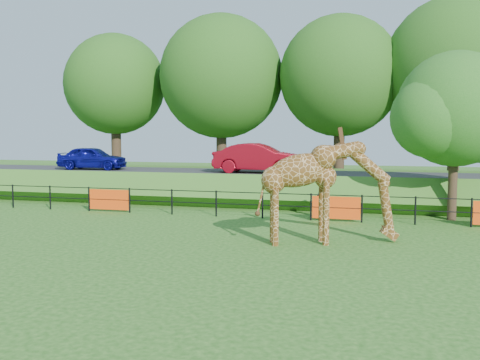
{
  "coord_description": "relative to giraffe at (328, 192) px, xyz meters",
  "views": [
    {
      "loc": [
        4.7,
        -13.32,
        3.56
      ],
      "look_at": [
        0.27,
        3.37,
        2.0
      ],
      "focal_mm": 40.0,
      "sensor_mm": 36.0,
      "label": 1
    }
  ],
  "objects": [
    {
      "name": "tree_east",
      "position": [
        4.5,
        5.91,
        2.64
      ],
      "size": [
        5.4,
        4.71,
        6.76
      ],
      "color": "#322316",
      "rests_on": "ground"
    },
    {
      "name": "car_red",
      "position": [
        -4.59,
        10.13,
        0.55
      ],
      "size": [
        4.7,
        1.71,
        1.54
      ],
      "primitive_type": "imported",
      "rotation": [
        0.0,
        0.0,
        1.55
      ],
      "color": "#A20B1A",
      "rests_on": "road"
    },
    {
      "name": "car_blue",
      "position": [
        -14.36,
        10.23,
        0.43
      ],
      "size": [
        3.98,
        1.87,
        1.32
      ],
      "primitive_type": "imported",
      "rotation": [
        0.0,
        0.0,
        1.66
      ],
      "color": "#121398",
      "rests_on": "road"
    },
    {
      "name": "embankment",
      "position": [
        -3.09,
        11.78,
        -0.99
      ],
      "size": [
        40.0,
        9.0,
        1.3
      ],
      "primitive_type": "cube",
      "color": "#1D5114",
      "rests_on": "ground"
    },
    {
      "name": "ground",
      "position": [
        -3.09,
        -3.72,
        -1.64
      ],
      "size": [
        90.0,
        90.0,
        0.0
      ],
      "primitive_type": "plane",
      "color": "#1D5114",
      "rests_on": "ground"
    },
    {
      "name": "perimeter_fence",
      "position": [
        -3.09,
        4.28,
        -1.09
      ],
      "size": [
        28.07,
        0.1,
        1.1
      ],
      "primitive_type": null,
      "color": "black",
      "rests_on": "ground"
    },
    {
      "name": "road",
      "position": [
        -3.09,
        10.28,
        -0.28
      ],
      "size": [
        40.0,
        5.0,
        0.12
      ],
      "primitive_type": "cube",
      "color": "#29292C",
      "rests_on": "embankment"
    },
    {
      "name": "visitor",
      "position": [
        -0.72,
        4.98,
        -0.97
      ],
      "size": [
        0.55,
        0.43,
        1.36
      ],
      "primitive_type": "imported",
      "rotation": [
        0.0,
        0.0,
        2.91
      ],
      "color": "black",
      "rests_on": "ground"
    },
    {
      "name": "giraffe",
      "position": [
        0.0,
        0.0,
        0.0
      ],
      "size": [
        4.62,
        2.31,
        3.29
      ],
      "primitive_type": null,
      "rotation": [
        0.0,
        0.0,
        0.33
      ],
      "color": "#5B3612",
      "rests_on": "ground"
    },
    {
      "name": "bg_tree_line",
      "position": [
        -1.2,
        18.28,
        5.55
      ],
      "size": [
        37.3,
        8.8,
        11.82
      ],
      "color": "#322316",
      "rests_on": "ground"
    }
  ]
}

